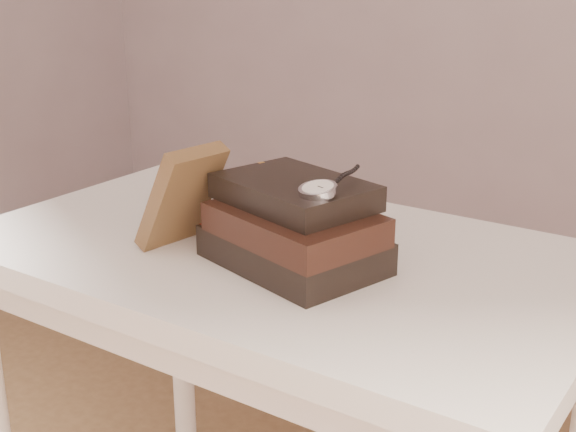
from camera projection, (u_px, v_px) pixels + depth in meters
The scene contains 5 objects.
table at pixel (279, 298), 1.26m from camera, with size 1.00×0.60×0.75m.
book_stack at pixel (294, 227), 1.13m from camera, with size 0.30×0.24×0.13m.
journal at pixel (182, 197), 1.19m from camera, with size 0.03×0.11×0.18m, color #412C19.
pocket_watch at pixel (321, 188), 1.05m from camera, with size 0.07×0.16×0.02m.
eyeglasses at pixel (298, 193), 1.25m from camera, with size 0.14×0.15×0.05m.
Camera 1 is at (0.65, -0.59, 1.19)m, focal length 48.02 mm.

